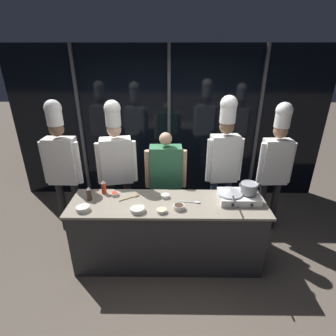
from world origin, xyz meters
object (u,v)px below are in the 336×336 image
prep_bowl_ginger (162,210)px  prep_bowl_soy_glaze (179,207)px  person_guest (166,174)px  chef_line (224,155)px  chef_head (62,159)px  prep_bowl_chili_flakes (115,194)px  stock_pot (249,188)px  squeeze_bottle_soy (89,194)px  serving_spoon_slotted (134,196)px  frying_pan (230,191)px  squeeze_bottle_chili (104,187)px  prep_bowl_noodles (138,209)px  prep_bowl_onion (83,208)px  prep_bowl_bean_sprouts (165,196)px  chef_pastry (276,158)px  chef_sous (117,159)px  portable_stove (239,197)px  serving_spoon_solid (195,202)px

prep_bowl_ginger → prep_bowl_soy_glaze: prep_bowl_soy_glaze is taller
person_guest → chef_line: 0.88m
chef_head → prep_bowl_chili_flakes: bearing=150.8°
stock_pot → squeeze_bottle_soy: size_ratio=1.27×
serving_spoon_slotted → squeeze_bottle_soy: bearing=-171.9°
stock_pot → prep_bowl_ginger: stock_pot is taller
frying_pan → squeeze_bottle_chili: (-1.59, 0.16, -0.04)m
prep_bowl_noodles → prep_bowl_onion: bearing=178.3°
stock_pot → squeeze_bottle_chili: 1.82m
frying_pan → serving_spoon_slotted: frying_pan is taller
prep_bowl_noodles → prep_bowl_bean_sprouts: prep_bowl_noodles is taller
frying_pan → prep_bowl_onion: size_ratio=3.38×
squeeze_bottle_chili → chef_line: size_ratio=0.09×
chef_pastry → prep_bowl_chili_flakes: bearing=11.4°
prep_bowl_soy_glaze → chef_head: chef_head is taller
prep_bowl_ginger → prep_bowl_noodles: prep_bowl_noodles is taller
prep_bowl_onion → person_guest: person_guest is taller
frying_pan → chef_sous: 1.64m
prep_bowl_soy_glaze → chef_sous: 1.24m
chef_line → chef_sous: bearing=-5.5°
portable_stove → person_guest: (-0.91, 0.63, 0.00)m
chef_line → prep_bowl_ginger: bearing=41.5°
serving_spoon_slotted → prep_bowl_noodles: bearing=-74.9°
squeeze_bottle_chili → prep_bowl_bean_sprouts: (0.79, -0.10, -0.06)m
chef_line → chef_pastry: size_ratio=1.04×
squeeze_bottle_soy → prep_bowl_onion: 0.24m
frying_pan → chef_pastry: bearing=40.5°
prep_bowl_chili_flakes → chef_line: (1.47, 0.55, 0.32)m
chef_pastry → frying_pan: bearing=38.0°
prep_bowl_chili_flakes → squeeze_bottle_soy: bearing=-158.7°
frying_pan → serving_spoon_slotted: size_ratio=2.17×
chef_line → chef_pastry: (0.73, -0.01, -0.05)m
prep_bowl_noodles → chef_line: chef_line is taller
frying_pan → prep_bowl_onion: bearing=-172.0°
squeeze_bottle_chili → prep_bowl_bean_sprouts: size_ratio=1.72×
frying_pan → prep_bowl_ginger: frying_pan is taller
frying_pan → prep_bowl_ginger: (-0.83, -0.27, -0.10)m
prep_bowl_soy_glaze → prep_bowl_noodles: prep_bowl_soy_glaze is taller
portable_stove → chef_pastry: 0.95m
squeeze_bottle_soy → person_guest: size_ratio=0.12×
serving_spoon_slotted → serving_spoon_solid: same height
prep_bowl_bean_sprouts → prep_bowl_ginger: bearing=-95.4°
prep_bowl_noodles → chef_line: bearing=39.1°
prep_bowl_chili_flakes → chef_head: size_ratio=0.05×
portable_stove → stock_pot: (0.11, 0.00, 0.12)m
squeeze_bottle_soy → chef_head: size_ratio=0.09×
prep_bowl_ginger → prep_bowl_chili_flakes: bearing=148.2°
squeeze_bottle_soy → chef_sous: chef_sous is taller
prep_bowl_chili_flakes → chef_pastry: chef_pastry is taller
stock_pot → squeeze_bottle_soy: bearing=-179.7°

